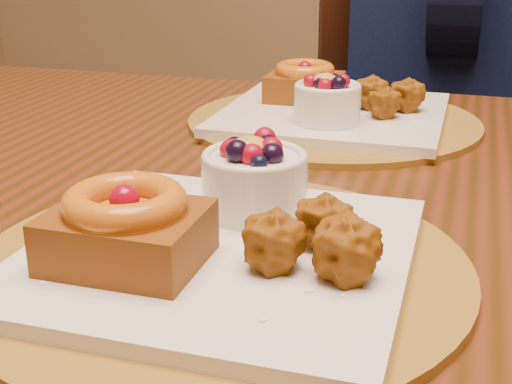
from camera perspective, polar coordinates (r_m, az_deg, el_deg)
dining_table at (r=0.77m, az=2.77°, el=-4.27°), size 1.60×0.90×0.76m
place_setting_near at (r=0.54m, az=-3.02°, el=-3.68°), size 0.38×0.38×0.09m
place_setting_far at (r=0.94m, az=6.07°, el=6.62°), size 0.38×0.38×0.08m
chair_far at (r=1.45m, az=15.46°, el=2.19°), size 0.65×0.65×1.01m
diner at (r=1.43m, az=15.63°, el=11.92°), size 0.46×0.46×0.75m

